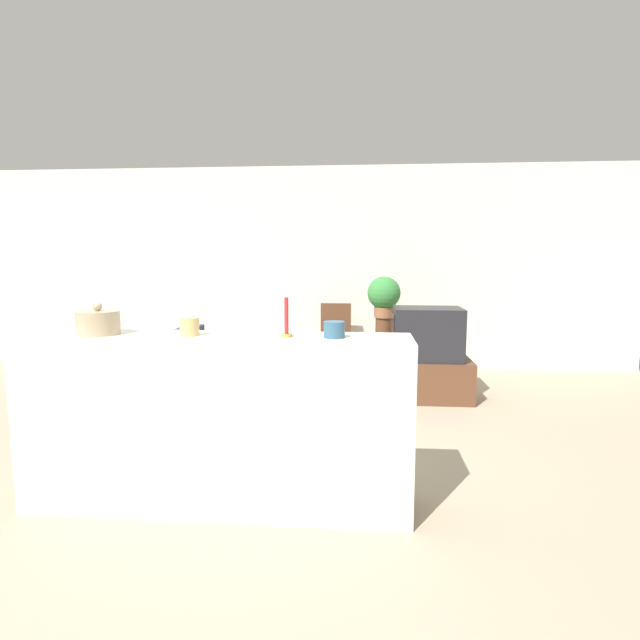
% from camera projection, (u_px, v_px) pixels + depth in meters
% --- Properties ---
extents(ground_plane, '(14.00, 14.00, 0.00)m').
position_uv_depth(ground_plane, '(239.00, 470.00, 3.57)').
color(ground_plane, tan).
extents(wall_back, '(9.00, 0.06, 2.70)m').
position_uv_depth(wall_back, '(299.00, 268.00, 6.78)').
color(wall_back, silver).
rests_on(wall_back, ground_plane).
extents(couch, '(0.87, 1.71, 0.74)m').
position_uv_depth(couch, '(198.00, 384.00, 4.92)').
color(couch, '#384256').
rests_on(couch, ground_plane).
extents(tv_stand, '(0.93, 0.57, 0.43)m').
position_uv_depth(tv_stand, '(426.00, 379.00, 5.32)').
color(tv_stand, brown).
rests_on(tv_stand, ground_plane).
extents(television, '(0.72, 0.51, 0.55)m').
position_uv_depth(television, '(427.00, 334.00, 5.26)').
color(television, '#232328').
rests_on(television, tv_stand).
extents(wooden_chair, '(0.44, 0.44, 0.90)m').
position_uv_depth(wooden_chair, '(335.00, 336.00, 6.44)').
color(wooden_chair, brown).
rests_on(wooden_chair, ground_plane).
extents(plant_stand, '(0.20, 0.20, 0.77)m').
position_uv_depth(plant_stand, '(383.00, 348.00, 6.17)').
color(plant_stand, brown).
rests_on(plant_stand, ground_plane).
extents(potted_plant, '(0.40, 0.40, 0.50)m').
position_uv_depth(potted_plant, '(384.00, 295.00, 6.08)').
color(potted_plant, '#8E5B3D').
rests_on(potted_plant, plant_stand).
extents(foreground_counter, '(2.33, 0.44, 1.05)m').
position_uv_depth(foreground_counter, '(217.00, 422.00, 3.01)').
color(foreground_counter, silver).
rests_on(foreground_counter, ground_plane).
extents(decorative_bowl, '(0.25, 0.25, 0.20)m').
position_uv_depth(decorative_bowl, '(98.00, 322.00, 2.99)').
color(decorative_bowl, tan).
rests_on(decorative_bowl, foreground_counter).
extents(candle_jar, '(0.11, 0.11, 0.11)m').
position_uv_depth(candle_jar, '(190.00, 327.00, 2.94)').
color(candle_jar, tan).
rests_on(candle_jar, foreground_counter).
extents(candlestick, '(0.07, 0.07, 0.23)m').
position_uv_depth(candlestick, '(287.00, 324.00, 2.89)').
color(candlestick, '#B7933D').
rests_on(candlestick, foreground_counter).
extents(coffee_tin, '(0.12, 0.12, 0.09)m').
position_uv_depth(coffee_tin, '(334.00, 330.00, 2.87)').
color(coffee_tin, '#335B75').
rests_on(coffee_tin, foreground_counter).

